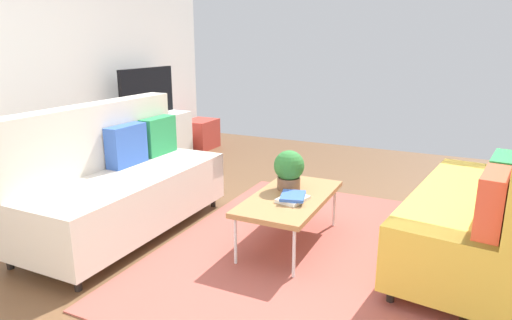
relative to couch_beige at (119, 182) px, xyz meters
The scene contains 15 objects.
ground_plane 1.40m from the couch_beige, 80.45° to the right, with size 7.68×7.68×0.00m, color brown.
wall_far 1.81m from the couch_beige, 81.54° to the left, with size 6.40×0.12×2.90m, color white.
area_rug 1.71m from the couch_beige, 78.42° to the right, with size 2.90×2.20×0.01m, color #9E4C42.
couch_beige is the anchor object (origin of this frame).
couch_green 2.91m from the couch_beige, 77.00° to the right, with size 2.00×1.09×1.10m.
coffee_table 1.47m from the couch_beige, 74.95° to the right, with size 1.10×0.56×0.42m.
tv_console 2.16m from the couch_beige, 32.11° to the left, with size 1.40×0.44×0.64m, color silver.
tv 2.20m from the couch_beige, 31.66° to the left, with size 1.00×0.20×0.64m.
storage_trunk 3.12m from the couch_beige, 19.67° to the left, with size 0.52×0.40×0.44m, color #B2382D.
potted_plant 1.46m from the couch_beige, 68.59° to the right, with size 0.25×0.25×0.33m.
table_book_0 1.51m from the couch_beige, 79.34° to the right, with size 0.24×0.18×0.03m, color silver.
table_book_1 1.51m from the couch_beige, 79.34° to the right, with size 0.24×0.18×0.02m, color #3359B2.
vase_0 1.75m from the couch_beige, 43.82° to the left, with size 0.13×0.13×0.16m, color #B24C4C.
bottle_0 1.84m from the couch_beige, 37.56° to the left, with size 0.04×0.04×0.16m, color orange.
bottle_1 1.91m from the couch_beige, 35.86° to the left, with size 0.04×0.04×0.20m, color #3F8C4C.
Camera 1 is at (-3.00, -1.32, 1.63)m, focal length 31.40 mm.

